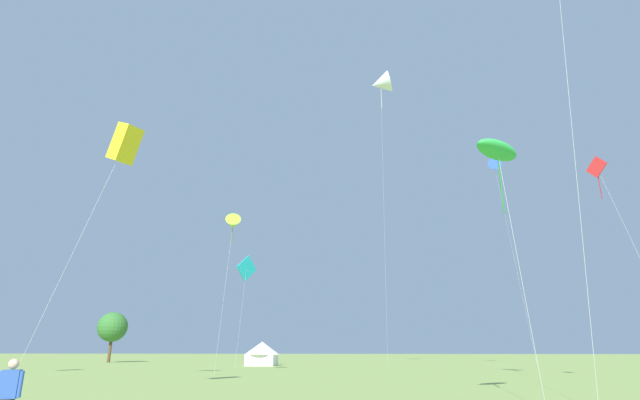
{
  "coord_description": "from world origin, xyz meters",
  "views": [
    {
      "loc": [
        3.35,
        -3.39,
        1.95
      ],
      "look_at": [
        0.0,
        32.0,
        12.81
      ],
      "focal_mm": 27.36,
      "sensor_mm": 36.0,
      "label": 1
    }
  ],
  "objects_px": {
    "kite_yellow_box": "(125,144)",
    "kite_red_diamond": "(599,173)",
    "kite_lime_delta": "(233,223)",
    "tree_distant_right": "(113,327)",
    "kite_blue_delta": "(495,167)",
    "festival_tent_left": "(262,352)",
    "kite_cyan_diamond": "(247,269)",
    "kite_white_delta": "(381,83)",
    "kite_green_parafoil": "(497,151)"
  },
  "relations": [
    {
      "from": "kite_yellow_box",
      "to": "kite_red_diamond",
      "type": "xyz_separation_m",
      "value": [
        27.08,
        9.34,
        0.94
      ]
    },
    {
      "from": "kite_lime_delta",
      "to": "tree_distant_right",
      "type": "distance_m",
      "value": 41.86
    },
    {
      "from": "kite_blue_delta",
      "to": "tree_distant_right",
      "type": "xyz_separation_m",
      "value": [
        -55.43,
        11.01,
        -19.67
      ]
    },
    {
      "from": "festival_tent_left",
      "to": "tree_distant_right",
      "type": "height_order",
      "value": "tree_distant_right"
    },
    {
      "from": "kite_yellow_box",
      "to": "tree_distant_right",
      "type": "bearing_deg",
      "value": 117.39
    },
    {
      "from": "kite_blue_delta",
      "to": "kite_red_diamond",
      "type": "bearing_deg",
      "value": -93.79
    },
    {
      "from": "kite_cyan_diamond",
      "to": "festival_tent_left",
      "type": "relative_size",
      "value": 2.95
    },
    {
      "from": "festival_tent_left",
      "to": "kite_blue_delta",
      "type": "bearing_deg",
      "value": 2.34
    },
    {
      "from": "kite_blue_delta",
      "to": "festival_tent_left",
      "type": "distance_m",
      "value": 37.83
    },
    {
      "from": "kite_white_delta",
      "to": "kite_blue_delta",
      "type": "distance_m",
      "value": 19.1
    },
    {
      "from": "kite_yellow_box",
      "to": "tree_distant_right",
      "type": "distance_m",
      "value": 57.65
    },
    {
      "from": "kite_white_delta",
      "to": "kite_green_parafoil",
      "type": "bearing_deg",
      "value": -86.04
    },
    {
      "from": "kite_white_delta",
      "to": "kite_red_diamond",
      "type": "xyz_separation_m",
      "value": [
        12.34,
        -29.61,
        -24.52
      ]
    },
    {
      "from": "tree_distant_right",
      "to": "kite_white_delta",
      "type": "bearing_deg",
      "value": -16.13
    },
    {
      "from": "kite_white_delta",
      "to": "kite_lime_delta",
      "type": "bearing_deg",
      "value": -126.5
    },
    {
      "from": "kite_white_delta",
      "to": "tree_distant_right",
      "type": "relative_size",
      "value": 5.36
    },
    {
      "from": "kite_lime_delta",
      "to": "kite_blue_delta",
      "type": "bearing_deg",
      "value": 35.31
    },
    {
      "from": "festival_tent_left",
      "to": "kite_green_parafoil",
      "type": "bearing_deg",
      "value": -65.77
    },
    {
      "from": "kite_lime_delta",
      "to": "kite_white_delta",
      "type": "distance_m",
      "value": 34.65
    },
    {
      "from": "kite_yellow_box",
      "to": "festival_tent_left",
      "type": "xyz_separation_m",
      "value": [
        -0.75,
        38.61,
        -10.33
      ]
    },
    {
      "from": "kite_cyan_diamond",
      "to": "kite_lime_delta",
      "type": "height_order",
      "value": "kite_lime_delta"
    },
    {
      "from": "kite_yellow_box",
      "to": "tree_distant_right",
      "type": "xyz_separation_m",
      "value": [
        -26.34,
        50.83,
        -6.79
      ]
    },
    {
      "from": "kite_lime_delta",
      "to": "kite_white_delta",
      "type": "xyz_separation_m",
      "value": [
        14.45,
        19.53,
        24.7
      ]
    },
    {
      "from": "kite_cyan_diamond",
      "to": "festival_tent_left",
      "type": "bearing_deg",
      "value": 74.01
    },
    {
      "from": "festival_tent_left",
      "to": "kite_yellow_box",
      "type": "bearing_deg",
      "value": -88.89
    },
    {
      "from": "tree_distant_right",
      "to": "kite_cyan_diamond",
      "type": "bearing_deg",
      "value": -34.27
    },
    {
      "from": "festival_tent_left",
      "to": "tree_distant_right",
      "type": "bearing_deg",
      "value": 154.46
    },
    {
      "from": "kite_cyan_diamond",
      "to": "kite_red_diamond",
      "type": "bearing_deg",
      "value": -40.58
    },
    {
      "from": "kite_blue_delta",
      "to": "kite_cyan_diamond",
      "type": "bearing_deg",
      "value": -169.82
    },
    {
      "from": "kite_green_parafoil",
      "to": "festival_tent_left",
      "type": "relative_size",
      "value": 2.44
    },
    {
      "from": "tree_distant_right",
      "to": "festival_tent_left",
      "type": "bearing_deg",
      "value": -25.54
    },
    {
      "from": "kite_yellow_box",
      "to": "kite_red_diamond",
      "type": "distance_m",
      "value": 28.66
    },
    {
      "from": "kite_cyan_diamond",
      "to": "kite_red_diamond",
      "type": "xyz_separation_m",
      "value": [
        29.07,
        -24.9,
        1.85
      ]
    },
    {
      "from": "kite_cyan_diamond",
      "to": "tree_distant_right",
      "type": "xyz_separation_m",
      "value": [
        -24.34,
        16.59,
        -5.88
      ]
    },
    {
      "from": "kite_blue_delta",
      "to": "kite_green_parafoil",
      "type": "distance_m",
      "value": 45.97
    },
    {
      "from": "festival_tent_left",
      "to": "kite_red_diamond",
      "type": "bearing_deg",
      "value": -46.45
    },
    {
      "from": "kite_blue_delta",
      "to": "kite_green_parafoil",
      "type": "height_order",
      "value": "kite_blue_delta"
    },
    {
      "from": "kite_red_diamond",
      "to": "tree_distant_right",
      "type": "bearing_deg",
      "value": 142.16
    },
    {
      "from": "kite_yellow_box",
      "to": "festival_tent_left",
      "type": "bearing_deg",
      "value": 91.11
    },
    {
      "from": "kite_yellow_box",
      "to": "kite_green_parafoil",
      "type": "height_order",
      "value": "kite_yellow_box"
    },
    {
      "from": "kite_yellow_box",
      "to": "kite_green_parafoil",
      "type": "distance_m",
      "value": 17.82
    },
    {
      "from": "kite_red_diamond",
      "to": "festival_tent_left",
      "type": "xyz_separation_m",
      "value": [
        -27.82,
        29.27,
        -11.27
      ]
    },
    {
      "from": "kite_lime_delta",
      "to": "kite_red_diamond",
      "type": "height_order",
      "value": "kite_red_diamond"
    },
    {
      "from": "kite_white_delta",
      "to": "festival_tent_left",
      "type": "bearing_deg",
      "value": -178.71
    },
    {
      "from": "kite_red_diamond",
      "to": "kite_white_delta",
      "type": "bearing_deg",
      "value": 112.62
    },
    {
      "from": "kite_yellow_box",
      "to": "kite_red_diamond",
      "type": "height_order",
      "value": "kite_red_diamond"
    },
    {
      "from": "kite_cyan_diamond",
      "to": "festival_tent_left",
      "type": "distance_m",
      "value": 10.45
    },
    {
      "from": "kite_green_parafoil",
      "to": "kite_red_diamond",
      "type": "bearing_deg",
      "value": 50.4
    },
    {
      "from": "kite_green_parafoil",
      "to": "tree_distant_right",
      "type": "height_order",
      "value": "kite_green_parafoil"
    },
    {
      "from": "tree_distant_right",
      "to": "kite_blue_delta",
      "type": "bearing_deg",
      "value": -11.23
    }
  ]
}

